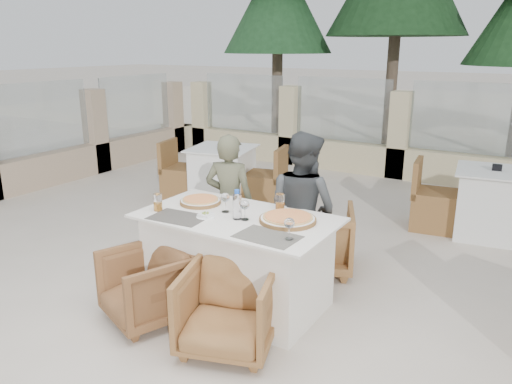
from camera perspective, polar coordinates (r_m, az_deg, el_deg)
The scene contains 25 objects.
ground at distance 4.43m, azimuth -2.55°, elevation -11.84°, with size 80.00×80.00×0.00m, color beige.
sand_patch at distance 17.49m, azimuth 24.32°, elevation 8.13°, with size 30.00×16.00×0.01m, color beige.
perimeter_wall_far at distance 8.42m, azimuth 16.11°, elevation 6.94°, with size 10.00×0.34×1.60m, color beige, non-canonical shape.
perimeter_wall_left at distance 8.30m, azimuth -23.14°, elevation 6.13°, with size 0.34×7.00×1.60m, color tan, non-canonical shape.
pine_far_left at distance 11.72m, azimuth 2.52°, elevation 19.62°, with size 2.42×2.42×5.50m, color #1F4A25.
dining_table at distance 4.17m, azimuth -2.18°, elevation -7.80°, with size 1.60×0.90×0.77m, color white, non-canonical shape.
placemat_near_left at distance 4.05m, azimuth -8.85°, elevation -2.87°, with size 0.45×0.30×0.00m, color #4F4A44.
placemat_near_right at distance 3.61m, azimuth 1.33°, elevation -5.11°, with size 0.45×0.30×0.00m, color #635F55.
pizza_left at distance 4.37m, azimuth -6.37°, elevation -1.03°, with size 0.36×0.36×0.05m, color #F35321.
pizza_right at distance 3.91m, azimuth 3.65°, elevation -3.01°, with size 0.45×0.45×0.06m, color #F65321.
water_bottle at distance 3.93m, azimuth -2.18°, elevation -1.43°, with size 0.07×0.07×0.24m, color #C2E8FF.
wine_glass_centre at distance 4.11m, azimuth -3.53°, elevation -1.08°, with size 0.08×0.08×0.18m, color silver, non-canonical shape.
wine_glass_near at distance 3.92m, azimuth -1.29°, elevation -1.93°, with size 0.08×0.08×0.18m, color silver, non-canonical shape.
wine_glass_corner at distance 3.53m, azimuth 3.83°, elevation -4.07°, with size 0.08×0.08×0.18m, color white, non-canonical shape.
beer_glass_left at distance 4.22m, azimuth -11.16°, elevation -1.17°, with size 0.07×0.07×0.14m, color orange.
beer_glass_right at distance 4.14m, azimuth 2.75°, elevation -1.21°, with size 0.07×0.07×0.15m, color orange.
olive_dish at distance 4.02m, azimuth -5.78°, elevation -2.61°, with size 0.11×0.11×0.04m, color white, non-canonical shape.
armchair_far_left at distance 5.20m, azimuth -0.53°, elevation -3.68°, with size 0.66×0.68×0.62m, color olive.
armchair_far_right at distance 4.85m, azimuth 6.96°, elevation -5.23°, with size 0.68×0.70×0.63m, color olive.
armchair_near_left at distance 4.07m, azimuth -12.38°, elevation -10.42°, with size 0.61×0.63×0.57m, color brown.
armchair_near_right at distance 3.63m, azimuth -3.21°, elevation -13.23°, with size 0.64×0.66×0.60m, color olive.
diner_left at distance 4.77m, azimuth -3.04°, elevation -1.17°, with size 0.48×0.31×1.31m, color #585941.
diner_right at distance 4.43m, azimuth 5.32°, elevation -2.02°, with size 0.68×0.53×1.40m, color #3E4244.
bg_table_a at distance 6.85m, azimuth -3.83°, elevation 1.93°, with size 1.64×0.82×0.77m, color white, non-canonical shape.
bg_table_b at distance 6.20m, azimuth 25.36°, elevation -1.22°, with size 1.64×0.82×0.77m, color silver, non-canonical shape.
Camera 1 is at (2.20, -3.22, 2.10)m, focal length 35.00 mm.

